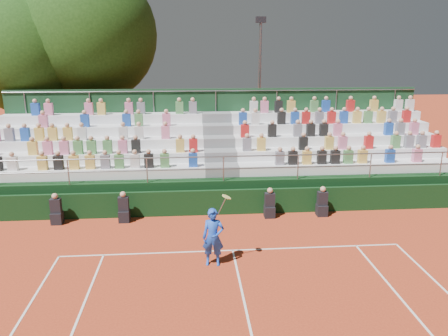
{
  "coord_description": "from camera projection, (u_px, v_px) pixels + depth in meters",
  "views": [
    {
      "loc": [
        -1.32,
        -12.81,
        6.37
      ],
      "look_at": [
        0.0,
        3.5,
        1.8
      ],
      "focal_mm": 35.0,
      "sensor_mm": 36.0,
      "label": 1
    }
  ],
  "objects": [
    {
      "name": "ground",
      "position": [
        233.0,
        250.0,
        14.12
      ],
      "size": [
        90.0,
        90.0,
        0.0
      ],
      "primitive_type": "plane",
      "color": "#B23C1D",
      "rests_on": "ground"
    },
    {
      "name": "courtside_wall",
      "position": [
        225.0,
        202.0,
        17.05
      ],
      "size": [
        20.0,
        0.15,
        1.0
      ],
      "primitive_type": "cube",
      "color": "black",
      "rests_on": "ground"
    },
    {
      "name": "line_officials",
      "position": [
        195.0,
        208.0,
        16.54
      ],
      "size": [
        10.45,
        0.4,
        1.19
      ],
      "color": "black",
      "rests_on": "ground"
    },
    {
      "name": "grandstand",
      "position": [
        219.0,
        166.0,
        20.0
      ],
      "size": [
        20.0,
        5.2,
        4.4
      ],
      "color": "black",
      "rests_on": "ground"
    },
    {
      "name": "tennis_player",
      "position": [
        213.0,
        237.0,
        12.98
      ],
      "size": [
        0.88,
        0.49,
        2.22
      ],
      "color": "blue",
      "rests_on": "ground"
    },
    {
      "name": "tree_west",
      "position": [
        27.0,
        53.0,
        22.73
      ],
      "size": [
        6.37,
        6.37,
        9.22
      ],
      "color": "#352513",
      "rests_on": "ground"
    },
    {
      "name": "tree_east",
      "position": [
        88.0,
        35.0,
        23.33
      ],
      "size": [
        7.31,
        7.31,
        10.64
      ],
      "color": "#352513",
      "rests_on": "ground"
    },
    {
      "name": "floodlight_mast",
      "position": [
        260.0,
        75.0,
        26.31
      ],
      "size": [
        0.6,
        0.25,
        8.05
      ],
      "color": "gray",
      "rests_on": "ground"
    }
  ]
}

